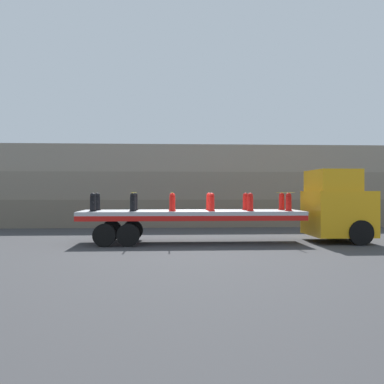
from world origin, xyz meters
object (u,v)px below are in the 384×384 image
at_px(fire_hydrant_black_far_0, 97,202).
at_px(fire_hydrant_red_near_5, 289,202).
at_px(fire_hydrant_red_far_5, 282,202).
at_px(fire_hydrant_black_near_0, 93,202).
at_px(fire_hydrant_red_near_4, 250,202).
at_px(fire_hydrant_black_far_1, 135,202).
at_px(fire_hydrant_red_far_4, 245,202).
at_px(fire_hydrant_red_near_2, 172,202).
at_px(flatbed_trailer, 177,217).
at_px(fire_hydrant_black_near_1, 133,202).
at_px(fire_hydrant_red_near_3, 212,202).
at_px(fire_hydrant_red_far_3, 209,202).
at_px(truck_cab, 339,206).
at_px(fire_hydrant_red_far_2, 172,202).

relative_size(fire_hydrant_black_far_0, fire_hydrant_red_near_5, 1.00).
bearing_deg(fire_hydrant_red_far_5, fire_hydrant_black_near_0, -172.35).
bearing_deg(fire_hydrant_red_near_4, fire_hydrant_black_far_1, 167.38).
bearing_deg(fire_hydrant_red_near_5, fire_hydrant_red_far_4, 146.11).
xyz_separation_m(fire_hydrant_black_far_0, fire_hydrant_red_near_2, (3.17, -1.06, 0.00)).
relative_size(flatbed_trailer, fire_hydrant_black_near_1, 12.28).
height_order(flatbed_trailer, fire_hydrant_red_near_4, fire_hydrant_red_near_4).
bearing_deg(fire_hydrant_red_near_3, fire_hydrant_red_near_4, 0.00).
xyz_separation_m(fire_hydrant_black_far_1, fire_hydrant_red_near_2, (1.58, -1.06, 0.00)).
xyz_separation_m(fire_hydrant_black_near_1, fire_hydrant_red_far_5, (6.33, 1.06, 0.00)).
height_order(flatbed_trailer, fire_hydrant_red_near_5, fire_hydrant_red_near_5).
bearing_deg(fire_hydrant_red_far_4, fire_hydrant_red_far_5, 0.00).
relative_size(fire_hydrant_red_far_3, fire_hydrant_red_near_4, 1.00).
bearing_deg(fire_hydrant_black_near_1, fire_hydrant_black_far_0, 146.11).
relative_size(flatbed_trailer, fire_hydrant_red_near_5, 12.28).
height_order(flatbed_trailer, fire_hydrant_red_far_4, fire_hydrant_red_far_4).
xyz_separation_m(fire_hydrant_black_far_1, fire_hydrant_red_near_5, (6.33, -1.06, 0.00)).
bearing_deg(flatbed_trailer, fire_hydrant_black_far_1, 163.30).
distance_m(fire_hydrant_black_near_0, fire_hydrant_red_near_4, 6.33).
relative_size(fire_hydrant_black_near_1, fire_hydrant_red_near_2, 1.00).
bearing_deg(fire_hydrant_red_near_4, truck_cab, 7.76).
bearing_deg(fire_hydrant_red_near_4, fire_hydrant_red_far_4, 90.00).
bearing_deg(fire_hydrant_red_near_3, fire_hydrant_red_near_2, 180.00).
bearing_deg(fire_hydrant_red_near_2, fire_hydrant_red_near_4, 0.00).
height_order(fire_hydrant_red_far_2, fire_hydrant_red_near_5, same).
bearing_deg(fire_hydrant_black_far_1, fire_hydrant_red_far_4, 0.00).
distance_m(flatbed_trailer, fire_hydrant_black_near_0, 3.45).
height_order(fire_hydrant_black_near_1, fire_hydrant_red_near_4, same).
distance_m(fire_hydrant_red_far_2, fire_hydrant_red_far_5, 4.75).
bearing_deg(fire_hydrant_red_far_2, fire_hydrant_black_far_0, 180.00).
bearing_deg(fire_hydrant_red_far_2, fire_hydrant_red_near_4, -18.57).
height_order(fire_hydrant_black_near_1, fire_hydrant_red_near_3, same).
relative_size(fire_hydrant_black_near_1, fire_hydrant_red_near_5, 1.00).
bearing_deg(fire_hydrant_black_far_1, fire_hydrant_red_near_3, -18.57).
bearing_deg(fire_hydrant_black_far_0, fire_hydrant_red_far_2, 0.00).
height_order(fire_hydrant_black_near_0, fire_hydrant_red_far_2, same).
distance_m(fire_hydrant_black_far_0, fire_hydrant_red_near_4, 6.42).
bearing_deg(fire_hydrant_red_near_3, fire_hydrant_black_far_1, 161.43).
height_order(fire_hydrant_red_near_2, fire_hydrant_red_far_5, same).
xyz_separation_m(fire_hydrant_red_near_2, fire_hydrant_red_near_3, (1.58, 0.00, 0.00)).
bearing_deg(fire_hydrant_red_far_2, fire_hydrant_red_far_4, 0.00).
bearing_deg(fire_hydrant_black_near_0, flatbed_trailer, 9.00).
xyz_separation_m(truck_cab, fire_hydrant_red_near_5, (-2.32, -0.53, 0.18)).
height_order(fire_hydrant_black_far_0, fire_hydrant_red_far_5, same).
bearing_deg(fire_hydrant_red_far_3, fire_hydrant_red_near_4, -33.89).
distance_m(truck_cab, fire_hydrant_red_far_2, 7.09).
bearing_deg(flatbed_trailer, fire_hydrant_red_near_5, -6.65).
distance_m(fire_hydrant_red_far_2, fire_hydrant_red_far_4, 3.17).
xyz_separation_m(truck_cab, fire_hydrant_red_far_5, (-2.32, 0.53, 0.18)).
distance_m(fire_hydrant_black_far_0, fire_hydrant_red_near_5, 7.99).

